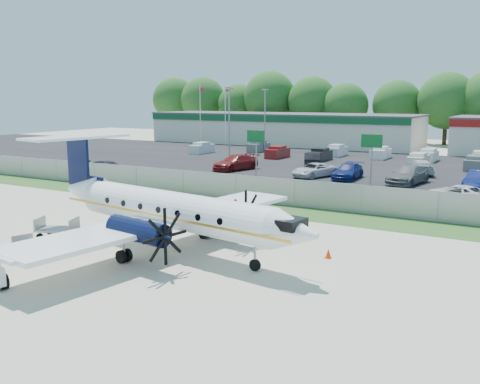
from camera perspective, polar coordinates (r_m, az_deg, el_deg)
The scene contains 28 objects.
ground at distance 27.60m, azimuth -6.26°, elevation -6.60°, with size 170.00×170.00×0.00m, color beige.
grass_verge at distance 37.64m, azimuth 4.56°, elevation -2.05°, with size 170.00×4.00×0.02m, color #2D561E.
access_road at distance 43.96m, azimuth 8.48°, elevation -0.37°, with size 170.00×8.00×0.02m, color black.
parking_lot at distance 63.76m, azimuth 15.43°, elevation 2.60°, with size 170.00×32.00×0.02m, color black.
perimeter_fence at distance 39.24m, azimuth 5.83°, elevation -0.10°, with size 120.00×0.06×1.99m.
building_west at distance 92.40m, azimuth 4.44°, elevation 6.77°, with size 46.40×12.40×5.24m.
sign_left at distance 50.34m, azimuth 1.71°, elevation 5.18°, with size 1.80×0.26×5.00m.
sign_mid at distance 46.19m, azimuth 13.86°, elevation 4.46°, with size 1.80×0.26×5.00m.
flagpole_west at distance 92.14m, azimuth -4.23°, elevation 8.63°, with size 1.06×0.12×10.00m.
flagpole_east at distance 89.44m, azimuth -1.54°, elevation 8.62°, with size 1.06×0.12×10.00m.
light_pole_nw at distance 69.26m, azimuth -1.16°, elevation 7.86°, with size 0.90×0.35×9.09m.
light_pole_sw at distance 77.99m, azimuth 2.67°, elevation 8.10°, with size 0.90×0.35×9.09m.
tree_line at distance 96.90m, azimuth 20.55°, elevation 4.75°, with size 112.00×6.00×14.00m, color #1F5218, non-canonical shape.
aircraft at distance 27.97m, azimuth -7.64°, elevation -1.83°, with size 18.34×18.01×5.61m.
baggage_cart_near at distance 28.99m, azimuth -21.55°, elevation -5.54°, with size 2.05×1.57×0.95m.
baggage_cart_far at distance 32.15m, azimuth -18.92°, elevation -3.71°, with size 2.52×2.06×1.15m.
cone_nose at distance 27.08m, azimuth 9.39°, elevation -6.50°, with size 0.34×0.34×0.48m.
cone_starboard_wing at distance 37.66m, azimuth -1.74°, elevation -1.65°, with size 0.37×0.37×0.52m.
road_car_west at distance 54.57m, azimuth -13.81°, elevation 1.46°, with size 2.35×5.77×1.67m, color black.
road_car_mid at distance 43.72m, azimuth 22.12°, elevation -1.08°, with size 2.31×5.01×1.39m, color silver.
parked_car_a at distance 58.81m, azimuth -0.49°, elevation 2.35°, with size 2.35×5.77×1.67m, color maroon.
parked_car_b at distance 54.12m, azimuth 7.91°, elevation 1.58°, with size 2.32×5.03×1.40m, color silver.
parked_car_c at distance 53.38m, azimuth 11.41°, elevation 1.36°, with size 2.12×5.22×1.51m, color navy.
parked_car_d at distance 51.70m, azimuth 17.43°, elevation 0.82°, with size 2.39×5.87×1.70m, color #595B5E.
parked_car_e at distance 50.94m, azimuth 24.02°, elevation 0.28°, with size 1.71×4.89×1.61m, color navy.
parked_car_f at distance 61.89m, azimuth 7.67°, elevation 2.65°, with size 1.79×5.12×1.69m, color black.
parked_car_g at distance 58.69m, azimuth 18.67°, elevation 1.80°, with size 2.13×5.24×1.52m, color silver.
far_parking_rows at distance 68.58m, azimuth 16.49°, elevation 3.04°, with size 56.00×10.00×1.60m, color gray, non-canonical shape.
Camera 1 is at (15.70, -21.30, 7.88)m, focal length 40.00 mm.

